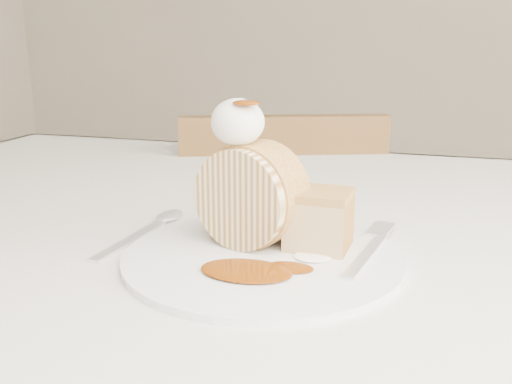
# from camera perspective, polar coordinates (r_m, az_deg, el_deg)

# --- Properties ---
(table) EXTENTS (1.40, 0.90, 0.75)m
(table) POSITION_cam_1_polar(r_m,az_deg,el_deg) (0.71, 3.73, -9.76)
(table) COLOR beige
(table) RESTS_ON ground
(chair_far) EXTENTS (0.50, 0.50, 0.82)m
(chair_far) POSITION_cam_1_polar(r_m,az_deg,el_deg) (1.24, 2.14, -8.10)
(chair_far) COLOR brown
(chair_far) RESTS_ON ground
(plate) EXTENTS (0.29, 0.29, 0.01)m
(plate) POSITION_cam_1_polar(r_m,az_deg,el_deg) (0.56, 0.71, -6.48)
(plate) COLOR white
(plate) RESTS_ON table
(roulade_slice) EXTENTS (0.11, 0.08, 0.10)m
(roulade_slice) POSITION_cam_1_polar(r_m,az_deg,el_deg) (0.57, -0.53, -0.34)
(roulade_slice) COLOR beige
(roulade_slice) RESTS_ON plate
(cake_chunk) EXTENTS (0.06, 0.06, 0.05)m
(cake_chunk) POSITION_cam_1_polar(r_m,az_deg,el_deg) (0.57, 6.31, -3.10)
(cake_chunk) COLOR #BA9046
(cake_chunk) RESTS_ON plate
(whipped_cream) EXTENTS (0.05, 0.05, 0.05)m
(whipped_cream) POSITION_cam_1_polar(r_m,az_deg,el_deg) (0.55, -1.84, 7.00)
(whipped_cream) COLOR white
(whipped_cream) RESTS_ON roulade_slice
(caramel_drizzle) EXTENTS (0.03, 0.02, 0.01)m
(caramel_drizzle) POSITION_cam_1_polar(r_m,az_deg,el_deg) (0.53, -1.02, 9.51)
(caramel_drizzle) COLOR #652904
(caramel_drizzle) RESTS_ON whipped_cream
(caramel_pool) EXTENTS (0.09, 0.06, 0.00)m
(caramel_pool) POSITION_cam_1_polar(r_m,az_deg,el_deg) (0.51, -1.00, -7.85)
(caramel_pool) COLOR #652904
(caramel_pool) RESTS_ON plate
(fork) EXTENTS (0.05, 0.16, 0.00)m
(fork) POSITION_cam_1_polar(r_m,az_deg,el_deg) (0.55, 10.92, -6.32)
(fork) COLOR silver
(fork) RESTS_ON plate
(spoon) EXTENTS (0.04, 0.16, 0.00)m
(spoon) POSITION_cam_1_polar(r_m,az_deg,el_deg) (0.62, -12.42, -4.71)
(spoon) COLOR silver
(spoon) RESTS_ON table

